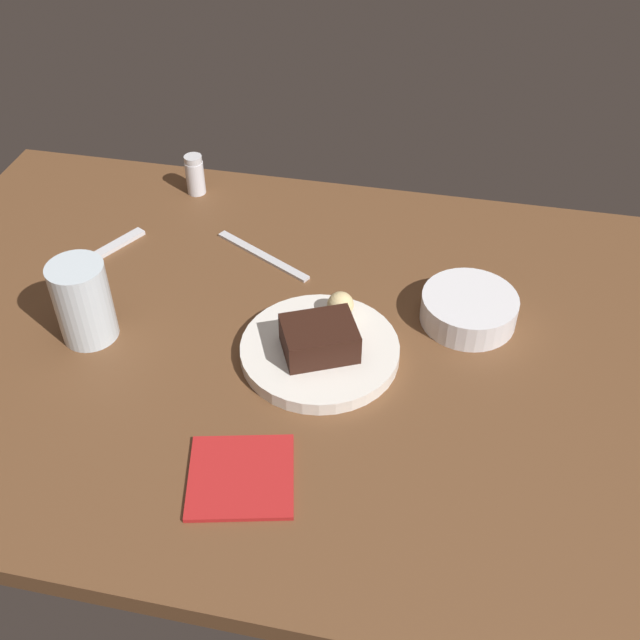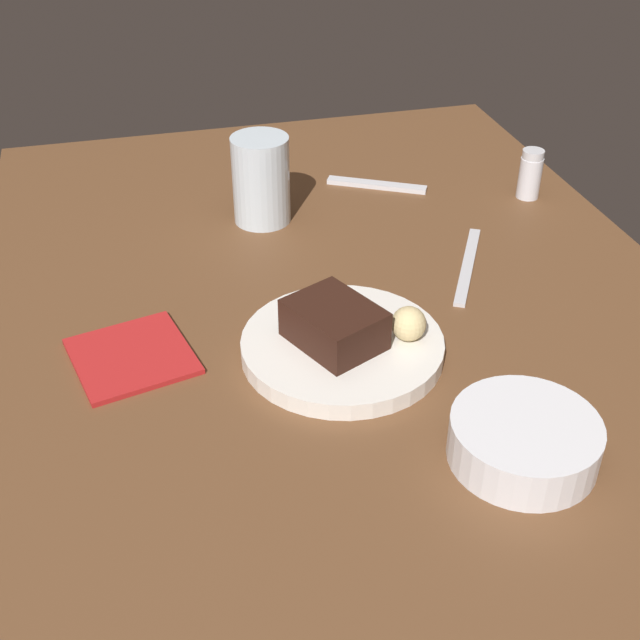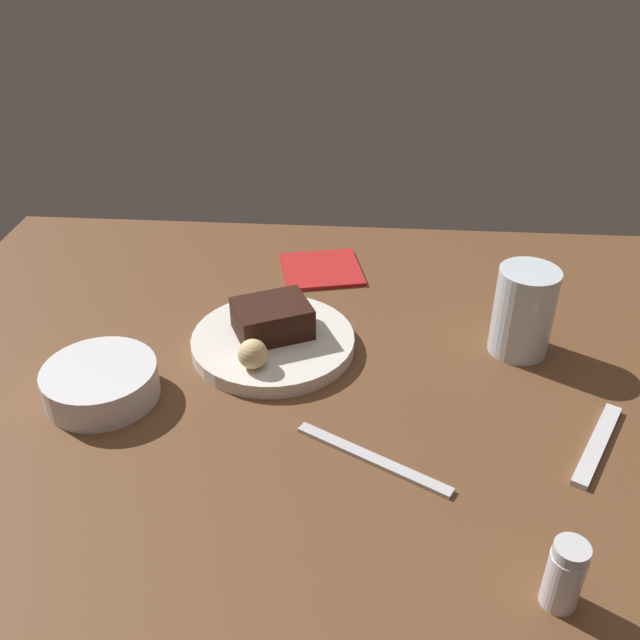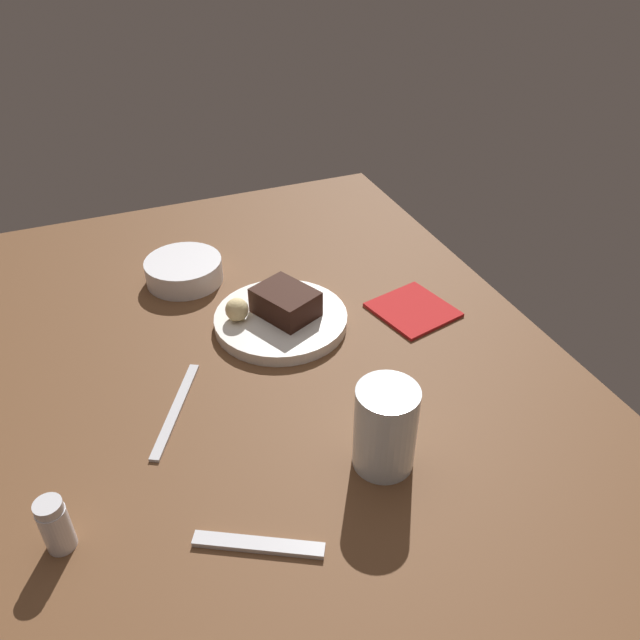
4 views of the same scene
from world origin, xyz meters
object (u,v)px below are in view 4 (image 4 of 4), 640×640
object	(u,v)px
butter_knife	(176,409)
bread_roll	(237,310)
dessert_spoon	(258,545)
side_bowl	(184,271)
chocolate_cake_slice	(285,302)
dessert_plate	(281,320)
salt_shaker	(55,525)
water_glass	(385,428)
folded_napkin	(413,310)

from	to	relation	value
butter_knife	bread_roll	bearing A→B (deg)	-12.79
dessert_spoon	side_bowl	bearing A→B (deg)	-65.83
chocolate_cake_slice	butter_knife	size ratio (longest dim) A/B	0.51
dessert_plate	salt_shaker	bearing A→B (deg)	-50.51
salt_shaker	chocolate_cake_slice	bearing A→B (deg)	128.89
salt_shaker	side_bowl	size ratio (longest dim) A/B	0.52
dessert_spoon	water_glass	bearing A→B (deg)	-133.58
dessert_plate	folded_napkin	size ratio (longest dim) A/B	1.77
bread_roll	butter_knife	bearing A→B (deg)	-41.65
water_glass	side_bowl	size ratio (longest dim) A/B	0.87
side_bowl	chocolate_cake_slice	bearing A→B (deg)	33.36
salt_shaker	water_glass	size ratio (longest dim) A/B	0.60
chocolate_cake_slice	dessert_plate	bearing A→B (deg)	-81.75
bread_roll	salt_shaker	size ratio (longest dim) A/B	0.52
chocolate_cake_slice	dessert_spoon	xyz separation A→B (cm)	(39.01, -17.27, -3.84)
dessert_plate	butter_knife	distance (cm)	24.58
chocolate_cake_slice	side_bowl	xyz separation A→B (cm)	(-19.37, -12.75, -2.06)
butter_knife	chocolate_cake_slice	bearing A→B (deg)	-28.26
butter_knife	dessert_plate	bearing A→B (deg)	-27.31
dessert_plate	bread_roll	size ratio (longest dim) A/B	5.77
bread_roll	dessert_spoon	bearing A→B (deg)	-13.15
bread_roll	salt_shaker	xyz separation A→B (cm)	(31.83, -29.88, -0.29)
dessert_plate	chocolate_cake_slice	world-z (taller)	chocolate_cake_slice
water_glass	dessert_spoon	xyz separation A→B (cm)	(5.98, -18.61, -5.70)
side_bowl	butter_knife	world-z (taller)	side_bowl
salt_shaker	dessert_spoon	bearing A→B (deg)	67.20
bread_roll	folded_napkin	distance (cm)	29.97
water_glass	folded_napkin	world-z (taller)	water_glass
salt_shaker	dessert_spoon	size ratio (longest dim) A/B	0.48
bread_roll	salt_shaker	world-z (taller)	salt_shaker
chocolate_cake_slice	folded_napkin	world-z (taller)	chocolate_cake_slice
dessert_plate	chocolate_cake_slice	bearing A→B (deg)	98.25
dessert_spoon	dessert_plate	bearing A→B (deg)	-84.16
bread_roll	water_glass	xyz separation A→B (cm)	(34.44, 9.17, 2.19)
water_glass	chocolate_cake_slice	bearing A→B (deg)	-177.68
bread_roll	side_bowl	bearing A→B (deg)	-164.67
dessert_plate	folded_napkin	distance (cm)	22.74
butter_knife	water_glass	bearing A→B (deg)	-101.36
dessert_plate	salt_shaker	world-z (taller)	salt_shaker
salt_shaker	water_glass	world-z (taller)	water_glass
dessert_spoon	folded_napkin	bearing A→B (deg)	-109.96
chocolate_cake_slice	side_bowl	bearing A→B (deg)	-146.64
folded_napkin	dessert_plate	bearing A→B (deg)	-102.39
bread_roll	chocolate_cake_slice	bearing A→B (deg)	79.76
salt_shaker	folded_napkin	size ratio (longest dim) A/B	0.58
salt_shaker	butter_knife	xyz separation A→B (cm)	(-16.60, 16.34, -3.33)
water_glass	butter_knife	world-z (taller)	water_glass
chocolate_cake_slice	bread_roll	distance (cm)	7.96
chocolate_cake_slice	folded_napkin	bearing A→B (deg)	76.71
dessert_plate	side_bowl	world-z (taller)	side_bowl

